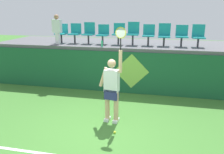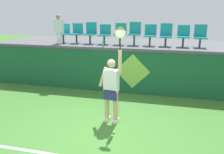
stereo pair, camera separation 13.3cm
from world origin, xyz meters
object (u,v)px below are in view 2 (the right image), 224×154
(stadium_chair_7, at_px, (166,34))
(spectator_0, at_px, (59,29))
(stadium_chair_0, at_px, (64,32))
(stadium_chair_3, at_px, (105,33))
(stadium_chair_9, at_px, (200,35))
(stadium_chair_2, at_px, (91,32))
(tennis_player, at_px, (112,87))
(stadium_chair_6, at_px, (150,34))
(stadium_chair_8, at_px, (183,35))
(stadium_chair_1, at_px, (77,32))
(tennis_ball, at_px, (114,132))
(stadium_chair_5, at_px, (135,32))
(stadium_chair_4, at_px, (120,33))
(water_bottle, at_px, (103,44))

(stadium_chair_7, height_order, spectator_0, spectator_0)
(stadium_chair_0, relative_size, stadium_chair_3, 1.01)
(stadium_chair_9, xyz_separation_m, spectator_0, (-5.33, -0.43, 0.16))
(stadium_chair_2, xyz_separation_m, stadium_chair_9, (4.17, 0.00, -0.02))
(spectator_0, bearing_deg, stadium_chair_9, 4.58)
(tennis_player, height_order, stadium_chair_6, tennis_player)
(stadium_chair_6, distance_m, stadium_chair_8, 1.21)
(stadium_chair_6, bearing_deg, stadium_chair_1, 179.99)
(tennis_ball, distance_m, spectator_0, 5.13)
(stadium_chair_2, height_order, stadium_chair_5, stadium_chair_5)
(stadium_chair_1, xyz_separation_m, stadium_chair_7, (3.54, 0.01, 0.01))
(stadium_chair_0, relative_size, stadium_chair_8, 0.98)
(stadium_chair_0, height_order, stadium_chair_3, stadium_chair_0)
(tennis_ball, xyz_separation_m, stadium_chair_8, (1.70, 3.90, 2.06))
(tennis_ball, relative_size, stadium_chair_9, 0.08)
(stadium_chair_9, bearing_deg, tennis_ball, -120.27)
(stadium_chair_8, bearing_deg, tennis_ball, -113.49)
(stadium_chair_2, xyz_separation_m, stadium_chair_7, (2.96, 0.00, -0.01))
(stadium_chair_0, xyz_separation_m, stadium_chair_9, (5.33, 0.01, 0.00))
(stadium_chair_0, relative_size, stadium_chair_2, 0.91)
(stadium_chair_0, bearing_deg, stadium_chair_8, 0.04)
(stadium_chair_6, bearing_deg, tennis_player, -102.14)
(stadium_chair_1, relative_size, stadium_chair_9, 0.97)
(stadium_chair_6, height_order, stadium_chair_8, stadium_chair_6)
(stadium_chair_0, distance_m, stadium_chair_5, 2.94)
(stadium_chair_0, relative_size, stadium_chair_6, 0.97)
(stadium_chair_4, xyz_separation_m, stadium_chair_9, (2.95, 0.01, -0.03))
(water_bottle, bearing_deg, stadium_chair_3, 101.43)
(tennis_player, relative_size, tennis_ball, 39.04)
(stadium_chair_9, relative_size, spectator_0, 0.71)
(tennis_player, distance_m, stadium_chair_7, 3.69)
(water_bottle, xyz_separation_m, stadium_chair_6, (1.64, 0.74, 0.32))
(water_bottle, distance_m, spectator_0, 1.98)
(stadium_chair_4, bearing_deg, stadium_chair_3, -179.90)
(tennis_player, bearing_deg, stadium_chair_3, 108.39)
(stadium_chair_9, bearing_deg, stadium_chair_0, -179.91)
(stadium_chair_4, bearing_deg, stadium_chair_8, 0.01)
(water_bottle, relative_size, stadium_chair_0, 0.31)
(stadium_chair_4, xyz_separation_m, stadium_chair_8, (2.36, 0.00, -0.03))
(spectator_0, bearing_deg, water_bottle, -9.50)
(water_bottle, bearing_deg, stadium_chair_6, 24.26)
(stadium_chair_5, xyz_separation_m, stadium_chair_9, (2.39, 0.00, -0.06))
(stadium_chair_0, distance_m, stadium_chair_1, 0.58)
(stadium_chair_5, bearing_deg, spectator_0, -171.78)
(water_bottle, distance_m, stadium_chair_4, 0.95)
(tennis_player, height_order, water_bottle, tennis_player)
(stadium_chair_7, bearing_deg, stadium_chair_9, -0.08)
(stadium_chair_6, height_order, stadium_chair_7, stadium_chair_7)
(tennis_player, xyz_separation_m, tennis_ball, (0.21, -0.64, -0.96))
(tennis_ball, bearing_deg, stadium_chair_3, 108.40)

